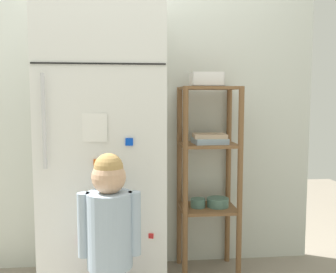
{
  "coord_description": "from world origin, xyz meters",
  "views": [
    {
      "loc": [
        0.05,
        -2.34,
        1.2
      ],
      "look_at": [
        0.29,
        0.02,
        0.96
      ],
      "focal_mm": 41.07,
      "sensor_mm": 36.0,
      "label": 1
    }
  ],
  "objects_px": {
    "refrigerator": "(105,152)",
    "child_standing": "(110,229)",
    "pantry_shelf_unit": "(209,165)",
    "fruit_bin": "(207,81)"
  },
  "relations": [
    {
      "from": "child_standing",
      "to": "pantry_shelf_unit",
      "type": "relative_size",
      "value": 0.74
    },
    {
      "from": "refrigerator",
      "to": "pantry_shelf_unit",
      "type": "bearing_deg",
      "value": 12.94
    },
    {
      "from": "pantry_shelf_unit",
      "to": "fruit_bin",
      "type": "bearing_deg",
      "value": -153.99
    },
    {
      "from": "pantry_shelf_unit",
      "to": "child_standing",
      "type": "bearing_deg",
      "value": -131.63
    },
    {
      "from": "pantry_shelf_unit",
      "to": "refrigerator",
      "type": "bearing_deg",
      "value": -167.06
    },
    {
      "from": "child_standing",
      "to": "pantry_shelf_unit",
      "type": "bearing_deg",
      "value": 48.37
    },
    {
      "from": "child_standing",
      "to": "fruit_bin",
      "type": "xyz_separation_m",
      "value": [
        0.61,
        0.7,
        0.74
      ]
    },
    {
      "from": "fruit_bin",
      "to": "refrigerator",
      "type": "bearing_deg",
      "value": -167.53
    },
    {
      "from": "refrigerator",
      "to": "child_standing",
      "type": "distance_m",
      "value": 0.63
    },
    {
      "from": "refrigerator",
      "to": "child_standing",
      "type": "relative_size",
      "value": 1.85
    }
  ]
}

